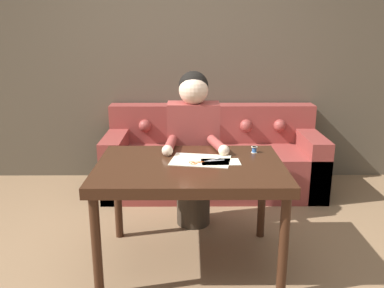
{
  "coord_description": "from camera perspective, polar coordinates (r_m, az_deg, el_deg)",
  "views": [
    {
      "loc": [
        0.13,
        -2.48,
        1.6
      ],
      "look_at": [
        0.15,
        0.21,
        0.84
      ],
      "focal_mm": 38.0,
      "sensor_mm": 36.0,
      "label": 1
    }
  ],
  "objects": [
    {
      "name": "dining_table",
      "position": [
        2.73,
        -0.29,
        -4.32
      ],
      "size": [
        1.25,
        0.87,
        0.74
      ],
      "color": "#381E11",
      "rests_on": "ground_plane"
    },
    {
      "name": "ground_plane",
      "position": [
        2.95,
        -2.93,
        -16.98
      ],
      "size": [
        16.0,
        16.0,
        0.0
      ],
      "primitive_type": "plane",
      "color": "#846647"
    },
    {
      "name": "person",
      "position": [
        3.29,
        0.2,
        -0.45
      ],
      "size": [
        0.48,
        0.6,
        1.29
      ],
      "color": "#33281E",
      "rests_on": "ground_plane"
    },
    {
      "name": "wall_back",
      "position": [
        4.39,
        -2.08,
        11.9
      ],
      "size": [
        8.0,
        0.06,
        2.6
      ],
      "color": "brown",
      "rests_on": "ground_plane"
    },
    {
      "name": "couch",
      "position": [
        4.17,
        2.93,
        -2.3
      ],
      "size": [
        2.14,
        0.83,
        0.84
      ],
      "color": "brown",
      "rests_on": "ground_plane"
    },
    {
      "name": "thread_spool",
      "position": [
        2.97,
        8.73,
        -0.79
      ],
      "size": [
        0.04,
        0.04,
        0.05
      ],
      "color": "#3366B2",
      "rests_on": "dining_table"
    },
    {
      "name": "pattern_paper_main",
      "position": [
        2.77,
        1.23,
        -2.28
      ],
      "size": [
        0.44,
        0.34,
        0.0
      ],
      "color": "beige",
      "rests_on": "dining_table"
    },
    {
      "name": "pattern_paper_offcut",
      "position": [
        2.74,
        4.05,
        -2.53
      ],
      "size": [
        0.26,
        0.15,
        0.0
      ],
      "color": "beige",
      "rests_on": "dining_table"
    },
    {
      "name": "scissors",
      "position": [
        2.73,
        1.23,
        -2.57
      ],
      "size": [
        0.24,
        0.15,
        0.01
      ],
      "color": "silver",
      "rests_on": "dining_table"
    }
  ]
}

